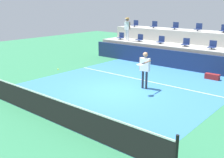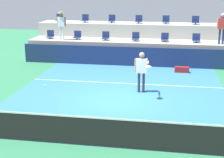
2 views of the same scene
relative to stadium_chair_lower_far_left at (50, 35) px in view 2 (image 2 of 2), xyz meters
The scene contains 25 objects.
ground_plane 9.12m from the stadium_chair_lower_far_left, 53.50° to the right, with size 40.00×40.00×0.00m, color #2D754C.
court_inner_paint 8.35m from the stadium_chair_lower_far_left, 49.35° to the right, with size 9.00×10.00×0.01m, color teal.
court_service_line 7.36m from the stadium_chair_lower_far_left, 42.09° to the right, with size 9.00×0.06×0.00m, color white.
tennis_net 12.48m from the stadium_chair_lower_far_left, 64.53° to the right, with size 10.48×0.08×1.07m.
sponsor_backboard 5.57m from the stadium_chair_lower_far_left, 12.98° to the right, with size 13.00×0.16×1.10m, color navy.
seating_tier_lower 5.42m from the stadium_chair_lower_far_left, ahead, with size 13.00×1.80×1.25m, color #ADAAA3.
seating_tier_upper 5.68m from the stadium_chair_lower_far_left, 19.22° to the left, with size 13.00×1.80×2.10m, color #ADAAA3.
stadium_chair_lower_far_left is the anchor object (origin of this frame).
stadium_chair_lower_left 1.76m from the stadium_chair_lower_far_left, ahead, with size 0.44×0.40×0.52m.
stadium_chair_lower_mid_left 3.53m from the stadium_chair_lower_far_left, ahead, with size 0.44×0.40×0.52m.
stadium_chair_lower_center 5.37m from the stadium_chair_lower_far_left, ahead, with size 0.44×0.40×0.52m.
stadium_chair_lower_mid_right 7.11m from the stadium_chair_lower_far_left, ahead, with size 0.44×0.40×0.52m.
stadium_chair_lower_right 8.92m from the stadium_chair_lower_far_left, ahead, with size 0.44×0.40×0.52m.
stadium_chair_upper_far_left 1.99m from the stadium_chair_lower_far_left, 88.13° to the left, with size 0.44×0.40×0.52m.
stadium_chair_upper_left 2.70m from the stadium_chair_lower_far_left, 44.53° to the left, with size 0.44×0.40×0.52m.
stadium_chair_upper_mid_left 4.13m from the stadium_chair_lower_far_left, 26.43° to the left, with size 0.44×0.40×0.52m.
stadium_chair_upper_center 5.74m from the stadium_chair_lower_far_left, 18.48° to the left, with size 0.44×0.40×0.52m.
stadium_chair_upper_mid_right 7.39m from the stadium_chair_lower_far_left, 14.20° to the left, with size 0.44×0.40×0.52m.
stadium_chair_upper_right 9.17m from the stadium_chair_lower_far_left, 11.37° to the left, with size 0.44×0.40×0.52m.
stadium_chair_upper_far_right 10.86m from the stadium_chair_lower_far_left, ahead, with size 0.44×0.40×0.52m.
tennis_player 8.67m from the stadium_chair_lower_far_left, 44.16° to the right, with size 0.77×1.21×1.77m.
spectator_with_hat 1.28m from the stadium_chair_lower_far_left, 23.16° to the right, with size 0.58×0.44×1.70m.
spectator_in_white 10.29m from the stadium_chair_lower_far_left, ahead, with size 0.61×0.25×1.75m.
tennis_ball 8.89m from the stadium_chair_lower_far_left, 71.68° to the right, with size 0.07×0.07×0.07m.
equipment_bag 8.50m from the stadium_chair_lower_far_left, 15.71° to the right, with size 0.76×0.28×0.30m, color maroon.
Camera 2 is at (1.85, -12.48, 4.53)m, focal length 53.04 mm.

